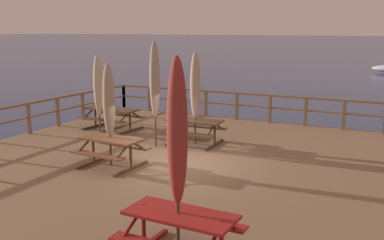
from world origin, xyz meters
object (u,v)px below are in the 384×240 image
(picnic_table_back_left, at_px, (111,146))
(patio_umbrella_short_mid, at_px, (109,101))
(patio_umbrella_tall_back_right, at_px, (155,80))
(patio_umbrella_short_front, at_px, (177,133))
(picnic_table_mid_right, at_px, (195,127))
(picnic_table_front_left, at_px, (112,114))
(patio_umbrella_tall_front, at_px, (98,86))
(patio_umbrella_tall_mid_right, at_px, (195,86))
(picnic_table_mid_centre, at_px, (181,226))

(picnic_table_back_left, height_order, patio_umbrella_short_mid, patio_umbrella_short_mid)
(picnic_table_back_left, bearing_deg, patio_umbrella_tall_back_right, 90.56)
(patio_umbrella_short_front, distance_m, patio_umbrella_tall_back_right, 6.92)
(picnic_table_mid_right, relative_size, picnic_table_front_left, 0.86)
(picnic_table_mid_right, relative_size, patio_umbrella_tall_front, 0.64)
(patio_umbrella_tall_front, bearing_deg, picnic_table_back_left, -46.56)
(patio_umbrella_tall_back_right, xyz_separation_m, patio_umbrella_tall_front, (-2.23, 0.12, -0.30))
(patio_umbrella_short_mid, distance_m, patio_umbrella_tall_front, 3.17)
(patio_umbrella_short_front, bearing_deg, picnic_table_front_left, 132.78)
(picnic_table_back_left, xyz_separation_m, patio_umbrella_tall_back_right, (-0.02, 2.26, 1.51))
(picnic_table_front_left, relative_size, picnic_table_back_left, 1.22)
(patio_umbrella_tall_mid_right, bearing_deg, patio_umbrella_short_mid, -108.07)
(picnic_table_mid_right, bearing_deg, patio_umbrella_tall_back_right, -137.54)
(picnic_table_front_left, distance_m, patio_umbrella_tall_back_right, 3.34)
(picnic_table_mid_centre, xyz_separation_m, picnic_table_back_left, (-3.92, 3.46, -0.00))
(picnic_table_mid_centre, relative_size, picnic_table_back_left, 1.05)
(patio_umbrella_short_front, distance_m, patio_umbrella_tall_front, 8.47)
(picnic_table_mid_right, height_order, patio_umbrella_tall_back_right, patio_umbrella_tall_back_right)
(picnic_table_mid_right, distance_m, patio_umbrella_short_front, 7.36)
(picnic_table_front_left, xyz_separation_m, patio_umbrella_tall_mid_right, (3.60, -0.52, 1.28))
(patio_umbrella_short_mid, bearing_deg, picnic_table_back_left, -42.02)
(patio_umbrella_tall_front, bearing_deg, patio_umbrella_tall_mid_right, 13.00)
(patio_umbrella_tall_front, bearing_deg, picnic_table_front_left, 109.04)
(patio_umbrella_tall_front, bearing_deg, picnic_table_mid_right, 12.98)
(picnic_table_mid_right, xyz_separation_m, picnic_table_front_left, (-3.59, 0.52, 0.01))
(patio_umbrella_short_mid, relative_size, patio_umbrella_tall_front, 0.99)
(picnic_table_mid_right, xyz_separation_m, patio_umbrella_tall_front, (-3.16, -0.73, 1.20))
(picnic_table_back_left, distance_m, patio_umbrella_short_front, 5.40)
(picnic_table_mid_right, xyz_separation_m, picnic_table_mid_centre, (3.02, -6.57, 0.00))
(picnic_table_mid_centre, distance_m, patio_umbrella_tall_back_right, 7.11)
(picnic_table_back_left, height_order, patio_umbrella_short_front, patio_umbrella_short_front)
(patio_umbrella_tall_back_right, bearing_deg, picnic_table_mid_centre, -55.40)
(picnic_table_mid_right, bearing_deg, patio_umbrella_tall_mid_right, 19.61)
(patio_umbrella_tall_mid_right, relative_size, patio_umbrella_short_mid, 1.06)
(patio_umbrella_tall_mid_right, bearing_deg, patio_umbrella_tall_front, -167.00)
(patio_umbrella_short_front, height_order, patio_umbrella_tall_back_right, patio_umbrella_tall_back_right)
(picnic_table_mid_right, bearing_deg, patio_umbrella_short_mid, -107.93)
(picnic_table_mid_centre, distance_m, patio_umbrella_tall_front, 8.59)
(picnic_table_mid_right, height_order, patio_umbrella_short_front, patio_umbrella_short_front)
(picnic_table_mid_right, distance_m, patio_umbrella_tall_front, 3.46)
(picnic_table_mid_centre, bearing_deg, patio_umbrella_tall_back_right, 124.60)
(picnic_table_mid_centre, distance_m, patio_umbrella_tall_mid_right, 7.34)
(picnic_table_front_left, height_order, patio_umbrella_tall_front, patio_umbrella_tall_front)
(picnic_table_back_left, height_order, patio_umbrella_tall_front, patio_umbrella_tall_front)
(patio_umbrella_tall_back_right, bearing_deg, patio_umbrella_short_mid, -91.48)
(picnic_table_mid_right, xyz_separation_m, patio_umbrella_tall_mid_right, (0.01, 0.00, 1.29))
(picnic_table_front_left, height_order, picnic_table_back_left, same)
(picnic_table_mid_right, relative_size, patio_umbrella_short_mid, 0.65)
(patio_umbrella_short_front, xyz_separation_m, patio_umbrella_tall_back_right, (-3.90, 5.72, 0.02))
(picnic_table_front_left, bearing_deg, patio_umbrella_short_front, -47.22)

